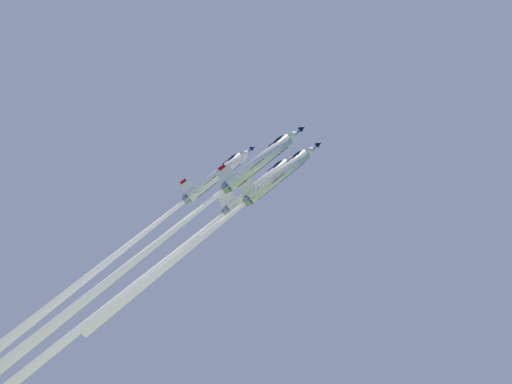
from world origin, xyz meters
The scene contains 4 objects.
jet_lead centered at (-6.09, -3.92, 81.55)m, with size 32.60×22.04×35.28m.
jet_left centered at (-20.33, -3.11, 74.70)m, with size 47.57×32.72×53.04m.
jet_right centered at (-10.53, -11.48, 79.02)m, with size 39.34×26.90×43.42m.
jet_slot centered at (-17.75, -10.54, 79.14)m, with size 35.27×24.12×38.93m.
Camera 1 is at (45.47, -81.73, 61.76)m, focal length 40.00 mm.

